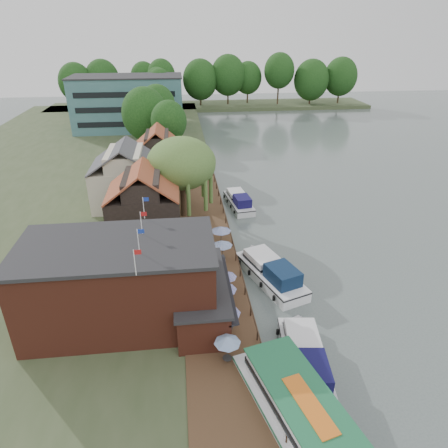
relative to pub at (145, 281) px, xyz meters
name	(u,v)px	position (x,y,z in m)	size (l,w,h in m)	color
ground	(303,307)	(14.00, 1.00, -4.65)	(260.00, 260.00, 0.00)	#4F5B58
land_bank	(62,183)	(-16.00, 36.00, -4.15)	(50.00, 140.00, 1.00)	#384728
quay_deck	(208,248)	(6.00, 11.00, -3.60)	(6.00, 50.00, 0.10)	#47301E
quay_rail	(232,241)	(8.70, 11.50, -3.15)	(0.20, 49.00, 1.00)	black
pub	(145,281)	(0.00, 0.00, 0.00)	(20.00, 11.00, 7.30)	maroon
hotel_block	(129,103)	(-8.00, 71.00, 2.50)	(25.40, 12.40, 12.30)	#38666B
cottage_a	(144,203)	(-1.00, 15.00, 0.60)	(8.60, 7.60, 8.50)	black
cottage_b	(126,175)	(-4.00, 25.00, 0.60)	(9.60, 8.60, 8.50)	beige
cottage_c	(158,155)	(0.00, 34.00, 0.60)	(7.60, 7.60, 8.50)	black
willow	(182,178)	(3.50, 20.00, 1.56)	(8.60, 8.60, 10.43)	#476B2D
umbrella_0	(227,349)	(6.07, -5.99, -2.36)	(1.97, 1.97, 2.38)	#1A4C93
umbrella_1	(229,320)	(6.58, -2.73, -2.36)	(1.94, 1.94, 2.38)	navy
umbrella_2	(225,296)	(6.63, 0.44, -2.36)	(2.11, 2.11, 2.38)	navy
umbrella_3	(226,283)	(6.95, 2.37, -2.36)	(2.00, 2.00, 2.38)	navy
umbrella_4	(215,266)	(6.19, 5.31, -2.36)	(2.16, 2.16, 2.38)	#221B98
umbrella_5	(222,251)	(7.27, 8.19, -2.36)	(2.15, 2.15, 2.38)	navy
umbrella_6	(221,236)	(7.49, 11.45, -2.36)	(2.28, 2.28, 2.38)	navy
cruiser_0	(306,357)	(11.90, -6.35, -3.36)	(3.40, 10.51, 2.57)	silver
cruiser_1	(271,270)	(11.90, 5.49, -3.31)	(3.52, 10.88, 2.68)	white
cruiser_2	(239,199)	(11.44, 24.39, -3.54)	(3.00, 9.29, 2.23)	silver
tour_boat	(314,434)	(10.41, -12.80, -2.96)	(4.35, 15.48, 3.38)	silver
swan	(313,415)	(11.26, -10.42, -4.43)	(0.44, 0.44, 0.44)	white
bank_tree_0	(170,133)	(1.77, 42.52, 1.96)	(6.20, 6.20, 11.22)	#143811
bank_tree_1	(145,121)	(-2.72, 49.10, 2.66)	(8.56, 8.56, 12.63)	#143811
bank_tree_2	(158,113)	(-0.79, 58.83, 2.27)	(7.56, 7.56, 11.83)	#143811
bank_tree_3	(160,96)	(-0.71, 77.75, 2.97)	(6.17, 6.17, 13.24)	#143811
bank_tree_4	(158,92)	(-1.63, 86.40, 2.72)	(6.00, 6.00, 12.75)	#143811
bank_tree_5	(162,85)	(-0.72, 95.39, 3.47)	(7.90, 7.90, 14.25)	#143811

